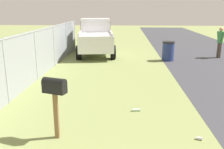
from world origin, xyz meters
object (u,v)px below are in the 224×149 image
object	(u,v)px
trash_bin	(168,51)
pedestrian	(220,40)
pickup_truck	(96,36)
mailbox	(55,90)

from	to	relation	value
trash_bin	pedestrian	bearing A→B (deg)	-72.18
pickup_truck	pedestrian	world-z (taller)	pickup_truck
mailbox	trash_bin	distance (m)	9.17
mailbox	trash_bin	bearing A→B (deg)	-6.22
mailbox	pedestrian	world-z (taller)	pedestrian
trash_bin	pedestrian	world-z (taller)	pedestrian
pickup_truck	pedestrian	bearing A→B (deg)	-104.51
mailbox	pickup_truck	world-z (taller)	pickup_truck
pedestrian	pickup_truck	bearing A→B (deg)	-27.38
mailbox	trash_bin	size ratio (longest dim) A/B	1.31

